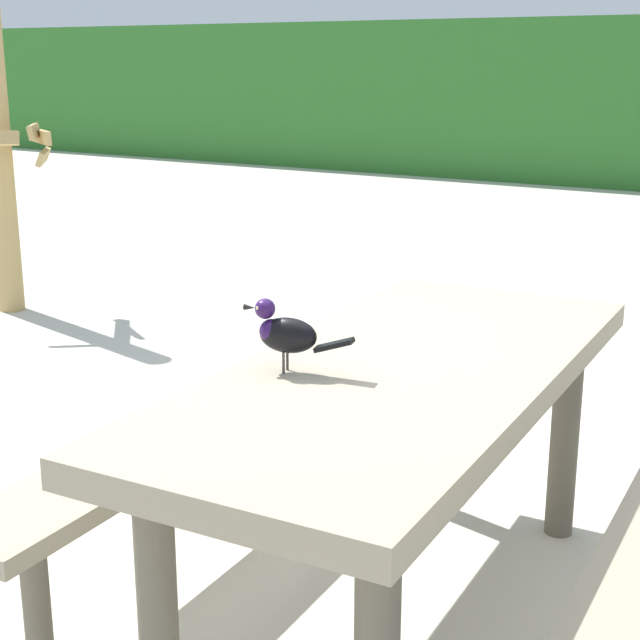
% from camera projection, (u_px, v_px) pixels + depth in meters
% --- Properties ---
extents(ground_plane, '(60.00, 60.00, 0.00)m').
position_uv_depth(ground_plane, '(379.00, 557.00, 2.99)').
color(ground_plane, beige).
extents(picnic_table_foreground, '(1.78, 1.84, 0.74)m').
position_uv_depth(picnic_table_foreground, '(400.00, 429.00, 2.53)').
color(picnic_table_foreground, gray).
rests_on(picnic_table_foreground, ground).
extents(bird_grackle, '(0.28, 0.11, 0.18)m').
position_uv_depth(bird_grackle, '(284.00, 332.00, 2.38)').
color(bird_grackle, black).
rests_on(bird_grackle, picnic_table_foreground).
extents(stalk_post_left_side, '(0.43, 0.63, 1.90)m').
position_uv_depth(stalk_post_left_side, '(1.00, 153.00, 5.66)').
color(stalk_post_left_side, tan).
rests_on(stalk_post_left_side, ground).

